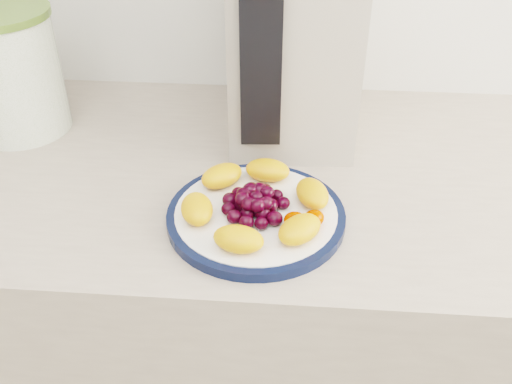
{
  "coord_description": "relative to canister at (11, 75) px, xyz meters",
  "views": [
    {
      "loc": [
        0.14,
        0.43,
        1.4
      ],
      "look_at": [
        0.09,
        1.06,
        0.95
      ],
      "focal_mm": 40.0,
      "sensor_mm": 36.0,
      "label": 1
    }
  ],
  "objects": [
    {
      "name": "plate_rim",
      "position": [
        0.44,
        -0.24,
        -0.09
      ],
      "size": [
        0.25,
        0.25,
        0.01
      ],
      "primitive_type": "cylinder",
      "color": "#0B1533",
      "rests_on": "counter"
    },
    {
      "name": "canister",
      "position": [
        0.0,
        0.0,
        0.0
      ],
      "size": [
        0.18,
        0.18,
        0.2
      ],
      "primitive_type": "cylinder",
      "rotation": [
        0.0,
        0.0,
        -0.1
      ],
      "color": "#456921",
      "rests_on": "counter"
    },
    {
      "name": "counter",
      "position": [
        0.34,
        -0.09,
        -0.55
      ],
      "size": [
        3.5,
        0.6,
        0.9
      ],
      "primitive_type": "cube",
      "color": "#AC9C8C",
      "rests_on": "floor"
    },
    {
      "name": "appliance_panel",
      "position": [
        0.43,
        -0.1,
        0.08
      ],
      "size": [
        0.06,
        0.02,
        0.26
      ],
      "primitive_type": "cube",
      "rotation": [
        0.0,
        0.0,
        0.07
      ],
      "color": "black",
      "rests_on": "appliance_body"
    },
    {
      "name": "plate_face",
      "position": [
        0.44,
        -0.24,
        -0.09
      ],
      "size": [
        0.23,
        0.23,
        0.02
      ],
      "primitive_type": "cylinder",
      "color": "white",
      "rests_on": "counter"
    },
    {
      "name": "appliance_body",
      "position": [
        0.47,
        0.05,
        0.07
      ],
      "size": [
        0.22,
        0.29,
        0.35
      ],
      "primitive_type": "cube",
      "rotation": [
        0.0,
        0.0,
        0.07
      ],
      "color": "#AAA195",
      "rests_on": "counter"
    },
    {
      "name": "fruit_plate",
      "position": [
        0.44,
        -0.24,
        -0.07
      ],
      "size": [
        0.22,
        0.22,
        0.03
      ],
      "color": "orange",
      "rests_on": "plate_face"
    },
    {
      "name": "cabinet_face",
      "position": [
        0.34,
        -0.09,
        -0.58
      ],
      "size": [
        3.48,
        0.58,
        0.84
      ],
      "primitive_type": "cube",
      "color": "#9D805B",
      "rests_on": "floor"
    }
  ]
}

